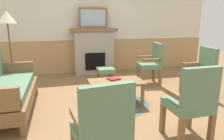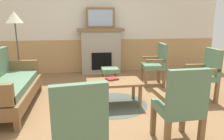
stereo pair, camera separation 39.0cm
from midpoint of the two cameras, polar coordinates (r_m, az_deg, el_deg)
ground_plane at (r=3.82m, az=-1.59°, el=-9.28°), size 14.00×14.00×0.00m
wall_back at (r=6.08m, az=-7.48°, el=11.77°), size 7.20×0.14×2.70m
fireplace at (r=5.89m, az=-6.96°, el=5.31°), size 1.30×0.44×1.28m
framed_picture at (r=5.83m, az=-7.22°, el=14.16°), size 0.80×0.04×0.56m
couch at (r=3.84m, az=-30.00°, el=-4.73°), size 0.70×1.80×0.98m
coffee_table at (r=3.65m, az=-1.90°, el=-3.91°), size 0.96×0.56×0.44m
round_rug at (r=3.78m, az=-1.85°, el=-9.45°), size 1.20×1.20×0.01m
book_on_table at (r=3.72m, az=-2.53°, el=-2.48°), size 0.25×0.23×0.03m
footstool at (r=5.03m, az=-3.99°, el=-0.30°), size 0.40×0.40×0.36m
armchair_near_fireplace at (r=4.32m, az=21.24°, el=0.01°), size 0.50×0.50×0.98m
armchair_by_window_left at (r=4.91m, az=8.80°, el=2.29°), size 0.52×0.52×0.98m
armchair_front_left at (r=2.61m, az=17.29°, el=-8.22°), size 0.49×0.49×0.98m
armchair_front_center at (r=1.94m, az=-8.62°, el=-15.51°), size 0.54×0.54×0.98m
floor_lamp_by_couch at (r=4.89m, az=-29.21°, el=11.49°), size 0.36×0.36×1.68m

